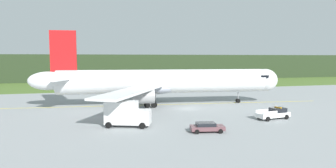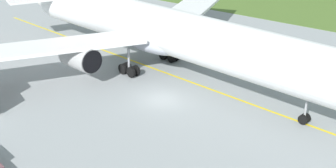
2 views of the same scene
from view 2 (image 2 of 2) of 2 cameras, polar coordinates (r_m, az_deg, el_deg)
ground at (r=44.52m, az=-0.79°, el=-2.03°), size 320.00×320.00×0.00m
taxiway_centerline_main at (r=50.60m, az=0.22°, el=1.23°), size 68.96×7.28×0.01m
airliner at (r=49.43m, az=-0.35°, el=6.64°), size 52.61×44.55×15.27m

